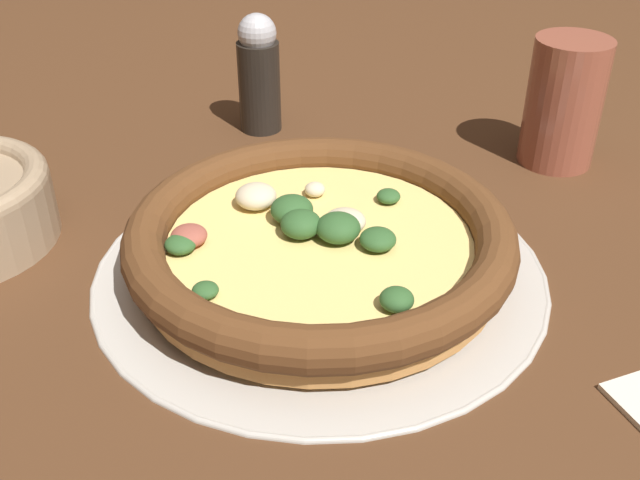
# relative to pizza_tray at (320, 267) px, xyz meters

# --- Properties ---
(ground_plane) EXTENTS (3.00, 3.00, 0.00)m
(ground_plane) POSITION_rel_pizza_tray_xyz_m (0.00, 0.00, -0.00)
(ground_plane) COLOR #4C2D19
(pizza_tray) EXTENTS (0.33, 0.33, 0.01)m
(pizza_tray) POSITION_rel_pizza_tray_xyz_m (0.00, 0.00, 0.00)
(pizza_tray) COLOR #B7B2A8
(pizza_tray) RESTS_ON ground_plane
(pizza) EXTENTS (0.28, 0.28, 0.04)m
(pizza) POSITION_rel_pizza_tray_xyz_m (0.00, 0.00, 0.02)
(pizza) COLOR #BC7F42
(pizza) RESTS_ON pizza_tray
(drinking_cup) EXTENTS (0.07, 0.07, 0.12)m
(drinking_cup) POSITION_rel_pizza_tray_xyz_m (0.04, -0.28, 0.05)
(drinking_cup) COLOR brown
(drinking_cup) RESTS_ON ground_plane
(pepper_shaker) EXTENTS (0.04, 0.04, 0.12)m
(pepper_shaker) POSITION_rel_pizza_tray_xyz_m (0.25, -0.08, 0.05)
(pepper_shaker) COLOR black
(pepper_shaker) RESTS_ON ground_plane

